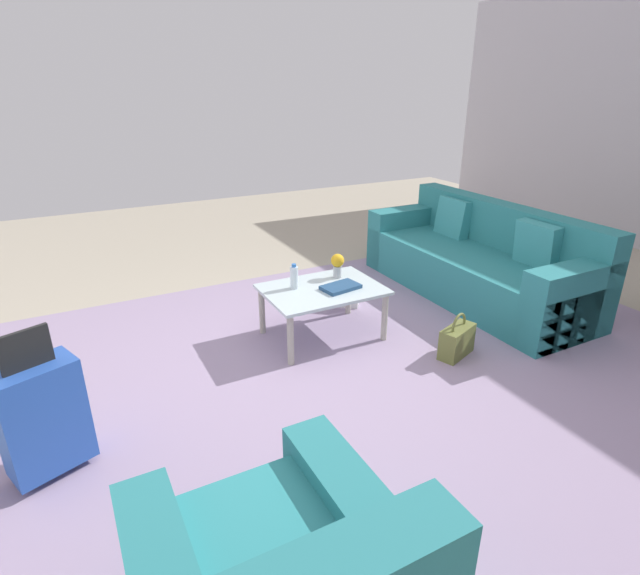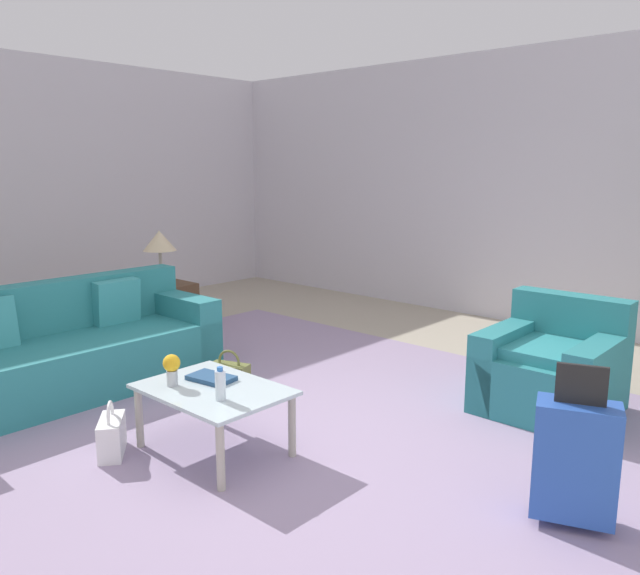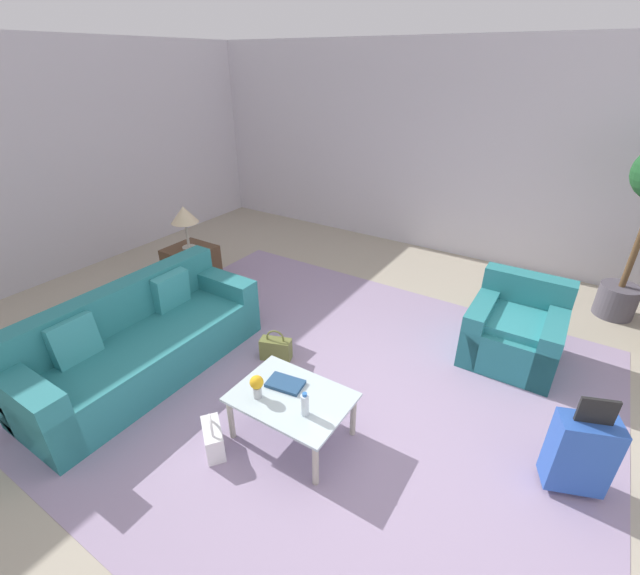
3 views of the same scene
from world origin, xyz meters
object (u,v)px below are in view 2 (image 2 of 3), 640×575
object	(u,v)px
armchair	(553,371)
water_bottle	(220,385)
handbag_white	(112,436)
coffee_table	(213,396)
coffee_table_book	(211,378)
suitcase_blue	(575,459)
couch	(65,354)
handbag_olive	(230,377)
side_table	(163,307)
flower_vase	(172,367)
table_lamp	(160,242)

from	to	relation	value
armchair	water_bottle	bearing A→B (deg)	-115.87
armchair	handbag_white	distance (m)	3.16
coffee_table	coffee_table_book	distance (m)	0.16
coffee_table	suitcase_blue	bearing A→B (deg)	19.29
couch	handbag_olive	distance (m)	1.35
couch	side_table	world-z (taller)	couch
armchair	side_table	bearing A→B (deg)	-170.75
coffee_table	couch	bearing A→B (deg)	-176.81
flower_vase	side_table	bearing A→B (deg)	147.40
coffee_table_book	handbag_olive	world-z (taller)	coffee_table_book
flower_vase	suitcase_blue	distance (m)	2.39
suitcase_blue	couch	bearing A→B (deg)	-168.09
coffee_table_book	handbag_white	size ratio (longest dim) A/B	0.83
armchair	flower_vase	size ratio (longest dim) A/B	4.47
coffee_table	handbag_olive	xyz separation A→B (m)	(-0.76, 0.75, -0.24)
water_bottle	flower_vase	size ratio (longest dim) A/B	1.00
couch	handbag_white	size ratio (longest dim) A/B	6.63
water_bottle	coffee_table_book	distance (m)	0.38
handbag_white	side_table	bearing A→B (deg)	140.14
flower_vase	side_table	distance (m)	3.08
coffee_table	flower_vase	xyz separation A→B (m)	(-0.22, -0.15, 0.18)
couch	suitcase_blue	world-z (taller)	couch
handbag_white	suitcase_blue	bearing A→B (deg)	25.46
coffee_table	side_table	world-z (taller)	side_table
flower_vase	table_lamp	size ratio (longest dim) A/B	0.35
flower_vase	side_table	world-z (taller)	flower_vase
armchair	handbag_white	bearing A→B (deg)	-123.56
table_lamp	water_bottle	bearing A→B (deg)	-28.07
suitcase_blue	handbag_olive	bearing A→B (deg)	178.93
couch	armchair	bearing A→B (deg)	36.24
couch	coffee_table_book	world-z (taller)	couch
suitcase_blue	side_table	bearing A→B (deg)	170.54
table_lamp	suitcase_blue	size ratio (longest dim) A/B	0.69
coffee_table	handbag_olive	bearing A→B (deg)	135.30
coffee_table	suitcase_blue	xyz separation A→B (m)	(2.00, 0.70, -0.02)
side_table	suitcase_blue	world-z (taller)	suitcase_blue
handbag_olive	handbag_white	world-z (taller)	same
water_bottle	handbag_white	distance (m)	0.84
coffee_table_book	handbag_olive	bearing A→B (deg)	124.84
water_bottle	handbag_white	world-z (taller)	water_bottle
armchair	coffee_table	bearing A→B (deg)	-120.95
armchair	water_bottle	world-z (taller)	armchair
coffee_table_book	handbag_white	distance (m)	0.71
couch	table_lamp	xyz separation A→B (m)	(-1.01, 1.60, 0.69)
table_lamp	handbag_white	size ratio (longest dim) A/B	1.63
couch	suitcase_blue	distance (m)	3.88
armchair	table_lamp	xyz separation A→B (m)	(-4.10, -0.67, 0.70)
couch	handbag_white	xyz separation A→B (m)	(1.35, -0.37, -0.18)
coffee_table	water_bottle	world-z (taller)	water_bottle
armchair	handbag_olive	xyz separation A→B (m)	(-2.06, -1.42, -0.16)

